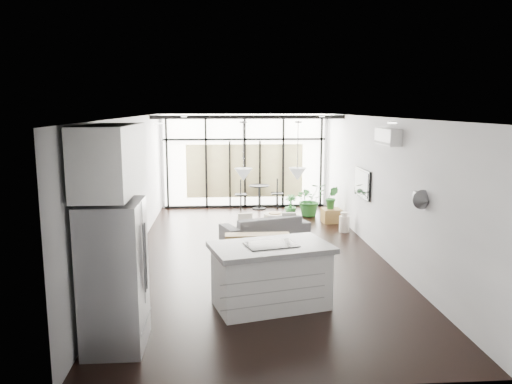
{
  "coord_description": "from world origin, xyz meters",
  "views": [
    {
      "loc": [
        -0.74,
        -9.89,
        3.0
      ],
      "look_at": [
        0.0,
        0.3,
        1.25
      ],
      "focal_mm": 35.0,
      "sensor_mm": 36.0,
      "label": 1
    }
  ],
  "objects": [
    {
      "name": "ac_unit",
      "position": [
        2.38,
        -0.8,
        2.45
      ],
      "size": [
        0.22,
        0.9,
        0.3
      ],
      "primitive_type": "cube",
      "color": "white",
      "rests_on": "wall_right"
    },
    {
      "name": "tv",
      "position": [
        2.46,
        1.0,
        1.3
      ],
      "size": [
        0.05,
        1.1,
        0.65
      ],
      "primitive_type": "cube",
      "color": "black",
      "rests_on": "wall_right"
    },
    {
      "name": "wall_left",
      "position": [
        -2.5,
        0.0,
        1.4
      ],
      "size": [
        0.02,
        10.0,
        2.8
      ],
      "primitive_type": "cube",
      "color": "white",
      "rests_on": "ground"
    },
    {
      "name": "plant_tall",
      "position": [
        1.74,
        3.55,
        0.36
      ],
      "size": [
        1.04,
        1.11,
        0.72
      ],
      "primitive_type": "imported",
      "rotation": [
        0.0,
        0.0,
        0.25
      ],
      "color": "#225D23",
      "rests_on": "floor"
    },
    {
      "name": "skylight",
      "position": [
        0.0,
        4.0,
        2.77
      ],
      "size": [
        4.7,
        1.9,
        0.06
      ],
      "primitive_type": "cube",
      "color": "white",
      "rests_on": "ceiling"
    },
    {
      "name": "milk_can",
      "position": [
        2.25,
        1.7,
        0.24
      ],
      "size": [
        0.26,
        0.26,
        0.49
      ],
      "primitive_type": "cylinder",
      "rotation": [
        0.0,
        0.0,
        -0.05
      ],
      "color": "silver",
      "rests_on": "floor"
    },
    {
      "name": "wall_back",
      "position": [
        0.0,
        5.0,
        1.4
      ],
      "size": [
        5.0,
        0.02,
        2.8
      ],
      "primitive_type": "cube",
      "color": "white",
      "rests_on": "ground"
    },
    {
      "name": "neighbour_building",
      "position": [
        0.0,
        4.95,
        1.1
      ],
      "size": [
        3.5,
        0.02,
        1.6
      ],
      "primitive_type": "cube",
      "color": "#E6E495",
      "rests_on": "ground"
    },
    {
      "name": "wall_right",
      "position": [
        2.5,
        0.0,
        1.4
      ],
      "size": [
        0.02,
        10.0,
        2.8
      ],
      "primitive_type": "cube",
      "color": "white",
      "rests_on": "ground"
    },
    {
      "name": "console_bench",
      "position": [
        0.01,
        -0.01,
        0.21
      ],
      "size": [
        1.33,
        0.35,
        0.43
      ],
      "primitive_type": "cube",
      "rotation": [
        0.0,
        0.0,
        -0.01
      ],
      "color": "brown",
      "rests_on": "floor"
    },
    {
      "name": "upper_cabinets",
      "position": [
        -2.12,
        -3.5,
        2.35
      ],
      "size": [
        0.62,
        1.75,
        0.86
      ],
      "primitive_type": "cube",
      "color": "silver",
      "rests_on": "wall_left"
    },
    {
      "name": "pendant_right",
      "position": [
        0.4,
        -2.65,
        2.02
      ],
      "size": [
        0.26,
        0.26,
        0.18
      ],
      "primitive_type": "cone",
      "color": "white",
      "rests_on": "ceiling"
    },
    {
      "name": "appliance_column",
      "position": [
        -2.21,
        -3.05,
        1.27
      ],
      "size": [
        0.65,
        0.69,
        2.53
      ],
      "primitive_type": "cube",
      "color": "silver",
      "rests_on": "floor"
    },
    {
      "name": "sofa",
      "position": [
        0.26,
        1.09,
        0.39
      ],
      "size": [
        2.05,
        1.2,
        0.77
      ],
      "primitive_type": "imported",
      "rotation": [
        0.0,
        0.0,
        3.48
      ],
      "color": "#525255",
      "rests_on": "floor"
    },
    {
      "name": "glazing",
      "position": [
        0.0,
        4.88,
        1.4
      ],
      "size": [
        5.0,
        0.2,
        2.8
      ],
      "primitive_type": "cube",
      "color": "black",
      "rests_on": "ground"
    },
    {
      "name": "crate",
      "position": [
        2.17,
        2.73,
        0.18
      ],
      "size": [
        0.5,
        0.5,
        0.36
      ],
      "primitive_type": "cube",
      "rotation": [
        0.0,
        0.0,
        0.06
      ],
      "color": "brown",
      "rests_on": "floor"
    },
    {
      "name": "plant_med",
      "position": [
        1.2,
        3.58,
        0.17
      ],
      "size": [
        0.53,
        0.67,
        0.33
      ],
      "primitive_type": "imported",
      "rotation": [
        0.0,
        0.0,
        -0.39
      ],
      "color": "#225D23",
      "rests_on": "floor"
    },
    {
      "name": "pouf",
      "position": [
        0.58,
        1.9,
        0.22
      ],
      "size": [
        0.6,
        0.6,
        0.44
      ],
      "primitive_type": "cylinder",
      "rotation": [
        0.0,
        0.0,
        0.09
      ],
      "color": "beige",
      "rests_on": "floor"
    },
    {
      "name": "ceiling",
      "position": [
        0.0,
        0.0,
        2.8
      ],
      "size": [
        5.0,
        10.0,
        0.0
      ],
      "primitive_type": "cube",
      "color": "white",
      "rests_on": "ground"
    },
    {
      "name": "pendant_left",
      "position": [
        -0.4,
        -2.65,
        2.02
      ],
      "size": [
        0.26,
        0.26,
        0.18
      ],
      "primitive_type": "cone",
      "color": "white",
      "rests_on": "ceiling"
    },
    {
      "name": "cooktop",
      "position": [
        0.01,
        -2.72,
        0.97
      ],
      "size": [
        0.85,
        0.67,
        0.01
      ],
      "primitive_type": "cube",
      "rotation": [
        0.0,
        0.0,
        0.25
      ],
      "color": "black",
      "rests_on": "island"
    },
    {
      "name": "wall_front",
      "position": [
        0.0,
        -5.0,
        1.4
      ],
      "size": [
        5.0,
        0.02,
        2.8
      ],
      "primitive_type": "cube",
      "color": "white",
      "rests_on": "ground"
    },
    {
      "name": "fridge",
      "position": [
        -2.07,
        -3.85,
        0.93
      ],
      "size": [
        0.72,
        0.9,
        1.86
      ],
      "primitive_type": "cube",
      "color": "#949398",
      "rests_on": "floor"
    },
    {
      "name": "plant_crate",
      "position": [
        2.17,
        2.73,
        0.49
      ],
      "size": [
        0.43,
        0.65,
        0.27
      ],
      "primitive_type": "imported",
      "rotation": [
        0.0,
        0.0,
        -0.16
      ],
      "color": "#225D23",
      "rests_on": "crate"
    },
    {
      "name": "bistro_set",
      "position": [
        0.4,
        4.6,
        0.34
      ],
      "size": [
        1.49,
        0.72,
        0.69
      ],
      "primitive_type": "cube",
      "rotation": [
        0.0,
        0.0,
        0.1
      ],
      "color": "black",
      "rests_on": "floor"
    },
    {
      "name": "floor",
      "position": [
        0.0,
        0.0,
        0.0
      ],
      "size": [
        5.0,
        10.0,
        0.0
      ],
      "primitive_type": "cube",
      "color": "black",
      "rests_on": "ground"
    },
    {
      "name": "island",
      "position": [
        0.01,
        -2.72,
        0.48
      ],
      "size": [
        1.97,
        1.45,
        0.96
      ],
      "primitive_type": "cube",
      "rotation": [
        0.0,
        0.0,
        0.25
      ],
      "color": "silver",
      "rests_on": "floor"
    },
    {
      "name": "framed_art",
      "position": [
        -2.47,
        -0.5,
        1.55
      ],
      "size": [
        0.04,
        0.7,
        0.9
      ],
      "primitive_type": "cube",
      "color": "black",
      "rests_on": "wall_left"
    }
  ]
}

